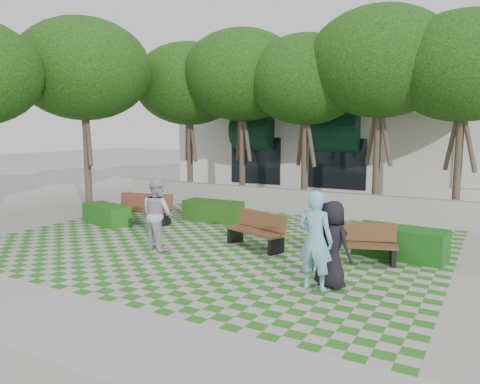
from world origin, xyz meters
The scene contains 16 objects.
ground centered at (0.00, 0.00, 0.00)m, with size 90.00×90.00×0.00m, color gray.
lawn centered at (0.00, 1.00, 0.01)m, with size 12.00×12.00×0.00m, color #2B721E.
sidewalk_south centered at (0.00, -4.70, 0.01)m, with size 16.00×2.00×0.01m, color #9E9B93.
sidewalk_west centered at (-7.20, 1.00, 0.01)m, with size 2.00×12.00×0.01m, color #9E9B93.
retaining_wall centered at (0.00, 6.20, 0.45)m, with size 15.00×0.36×0.90m, color #9E9B93.
bench_east centered at (3.94, 1.06, 0.45)m, with size 1.87×1.10×0.93m.
bench_mid centered at (1.22, 1.12, 0.46)m, with size 1.90×1.19×0.95m.
bench_west centered at (-3.49, 2.11, 0.47)m, with size 1.97×1.07×0.99m.
hedge_east centered at (4.73, 1.97, 0.38)m, with size 2.16×0.86×0.76m, color #144B14.
hedge_midleft centered at (-1.70, 3.55, 0.35)m, with size 2.01×0.80×0.70m, color #1D4713.
hedge_west centered at (-4.50, 1.41, 0.33)m, with size 1.86×0.74×0.65m, color #195216.
person_blue centered at (3.69, -1.19, 0.99)m, with size 0.72×0.47×1.98m, color #77B8DA.
person_dark centered at (3.93, -0.90, 0.87)m, with size 0.85×0.56×1.75m, color black.
person_white centered at (-0.96, -0.28, 0.94)m, with size 0.91×0.71×1.87m, color silver.
tree_row centered at (-1.86, 5.95, 5.18)m, with size 17.70×13.40×7.41m.
building centered at (0.93, 14.08, 2.52)m, with size 18.00×8.92×5.15m.
Camera 1 is at (6.75, -9.68, 3.17)m, focal length 35.00 mm.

